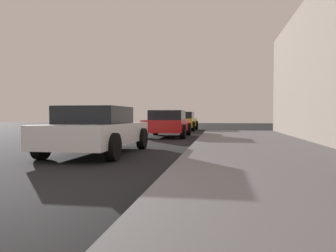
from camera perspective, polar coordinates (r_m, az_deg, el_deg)
name	(u,v)px	position (r m, az deg, el deg)	size (l,w,h in m)	color
car_white	(98,130)	(8.94, -12.26, -0.65)	(1.98, 4.27, 1.27)	white
car_red	(168,123)	(15.65, -0.01, 0.46)	(1.98, 4.01, 1.27)	red
car_yellow	(182,121)	(22.39, 2.54, 0.90)	(1.94, 4.38, 1.27)	yellow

